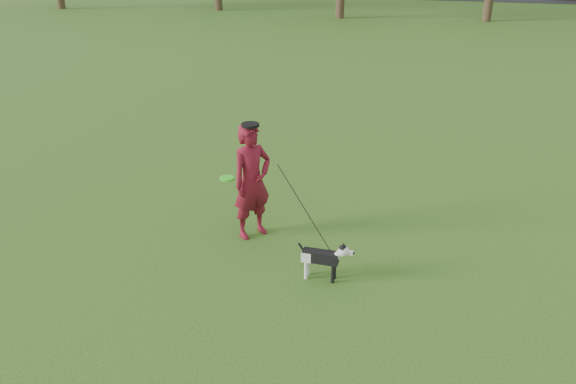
% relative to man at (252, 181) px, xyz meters
% --- Properties ---
extents(ground, '(120.00, 120.00, 0.00)m').
position_rel_man_xyz_m(ground, '(0.52, -0.22, -0.92)').
color(ground, '#285116').
rests_on(ground, ground).
extents(man, '(0.75, 0.80, 1.85)m').
position_rel_man_xyz_m(man, '(0.00, 0.00, 0.00)').
color(man, '#5E0D19').
rests_on(man, ground).
extents(dog, '(0.79, 0.16, 0.60)m').
position_rel_man_xyz_m(dog, '(1.37, -0.96, -0.56)').
color(dog, black).
rests_on(dog, ground).
extents(man_held_items, '(1.95, 1.10, 1.45)m').
position_rel_man_xyz_m(man_held_items, '(0.95, -0.51, -0.08)').
color(man_held_items, '#2FE11C').
rests_on(man_held_items, ground).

